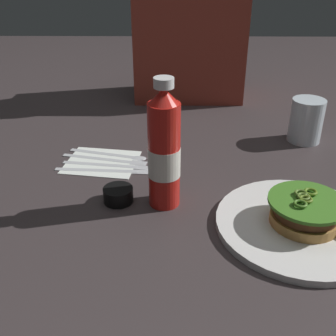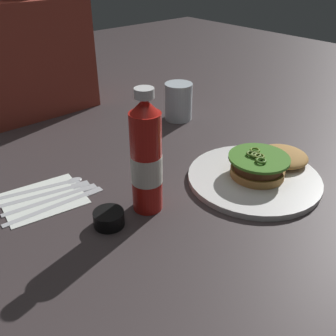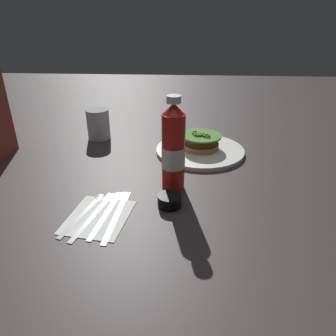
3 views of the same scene
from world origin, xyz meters
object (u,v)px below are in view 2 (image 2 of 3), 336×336
(napkin, at_px, (43,198))
(fork_utensil, at_px, (50,191))
(burger_sandwich, at_px, (267,162))
(spoon_utensil, at_px, (51,185))
(dinner_plate, at_px, (254,178))
(steak_knife, at_px, (57,196))
(butter_knife, at_px, (61,202))
(water_glass, at_px, (178,102))
(condiment_cup, at_px, (109,218))
(ketchup_bottle, at_px, (146,159))
(diner_person, at_px, (26,36))

(napkin, xyz_separation_m, fork_utensil, (0.02, 0.01, 0.00))
(burger_sandwich, xyz_separation_m, spoon_utensil, (-0.39, 0.27, -0.03))
(dinner_plate, distance_m, napkin, 0.45)
(dinner_plate, relative_size, steak_knife, 1.47)
(butter_knife, distance_m, fork_utensil, 0.05)
(spoon_utensil, bearing_deg, burger_sandwich, -35.32)
(burger_sandwich, relative_size, fork_utensil, 1.09)
(dinner_plate, xyz_separation_m, water_glass, (0.11, 0.36, 0.05))
(condiment_cup, xyz_separation_m, napkin, (-0.06, 0.16, -0.01))
(dinner_plate, bearing_deg, water_glass, 73.44)
(steak_knife, bearing_deg, burger_sandwich, -29.58)
(butter_knife, height_order, steak_knife, same)
(napkin, height_order, steak_knife, steak_knife)
(ketchup_bottle, relative_size, condiment_cup, 4.26)
(dinner_plate, distance_m, diner_person, 0.76)
(condiment_cup, bearing_deg, napkin, 109.74)
(dinner_plate, relative_size, napkin, 1.84)
(spoon_utensil, bearing_deg, steak_knife, -102.63)
(steak_knife, bearing_deg, spoon_utensil, 77.37)
(dinner_plate, relative_size, butter_knife, 1.39)
(condiment_cup, distance_m, spoon_utensil, 0.19)
(condiment_cup, xyz_separation_m, steak_knife, (-0.03, 0.14, -0.01))
(burger_sandwich, xyz_separation_m, ketchup_bottle, (-0.27, 0.08, 0.08))
(water_glass, distance_m, condiment_cup, 0.52)
(fork_utensil, bearing_deg, condiment_cup, -77.87)
(condiment_cup, relative_size, spoon_utensil, 0.31)
(spoon_utensil, bearing_deg, water_glass, 11.43)
(napkin, xyz_separation_m, spoon_utensil, (0.03, 0.03, 0.00))
(dinner_plate, relative_size, water_glass, 2.69)
(spoon_utensil, relative_size, diner_person, 0.36)
(burger_sandwich, height_order, steak_knife, burger_sandwich)
(water_glass, height_order, butter_knife, water_glass)
(dinner_plate, height_order, fork_utensil, dinner_plate)
(spoon_utensil, bearing_deg, napkin, -136.90)
(burger_sandwich, xyz_separation_m, condiment_cup, (-0.36, 0.08, -0.02))
(water_glass, bearing_deg, butter_knife, -160.63)
(water_glass, height_order, fork_utensil, water_glass)
(ketchup_bottle, bearing_deg, butter_knife, 135.64)
(dinner_plate, relative_size, condiment_cup, 5.04)
(dinner_plate, relative_size, ketchup_bottle, 1.18)
(dinner_plate, xyz_separation_m, burger_sandwich, (0.04, -0.00, 0.03))
(napkin, bearing_deg, butter_knife, -63.30)
(condiment_cup, height_order, fork_utensil, condiment_cup)
(dinner_plate, height_order, steak_knife, dinner_plate)
(ketchup_bottle, distance_m, napkin, 0.24)
(water_glass, height_order, diner_person, diner_person)
(water_glass, relative_size, fork_utensil, 0.54)
(fork_utensil, bearing_deg, spoon_utensil, 60.24)
(ketchup_bottle, height_order, spoon_utensil, ketchup_bottle)
(water_glass, bearing_deg, diner_person, 128.93)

